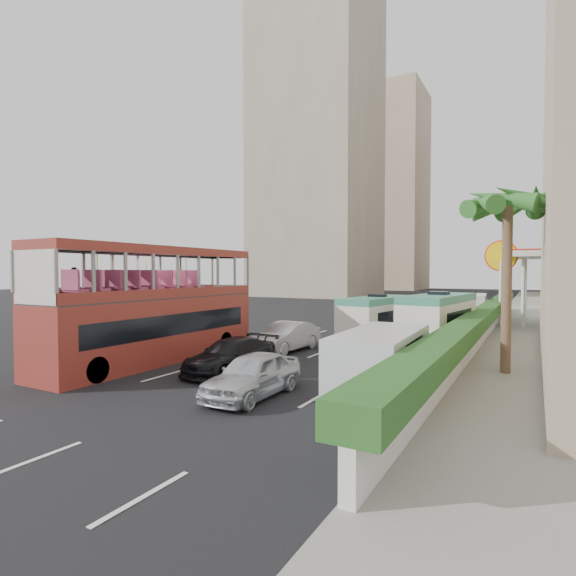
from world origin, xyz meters
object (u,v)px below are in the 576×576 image
Objects in this scene: panel_van_far at (471,308)px; palm_tree at (507,287)px; panel_van_near at (381,363)px; shell_station at (556,289)px; car_silver_lane_a at (286,351)px; minibus_near at (377,320)px; minibus_far at (438,322)px; car_silver_lane_b at (253,397)px; van_asset at (409,328)px; double_decker_bus at (156,304)px; car_black at (231,372)px.

palm_tree is at bearing -83.70° from panel_van_far.
shell_station is at bearing 74.93° from panel_van_near.
minibus_near is (3.26, 4.39, 1.30)m from car_silver_lane_a.
minibus_far is at bearing 35.93° from car_silver_lane_a.
minibus_far reaches higher than car_silver_lane_b.
panel_van_near reaches higher than van_asset.
double_decker_bus is 2.12× the size of van_asset.
double_decker_bus is 7.89m from car_silver_lane_b.
panel_van_far is at bearing 80.18° from car_black.
car_black is 0.87× the size of panel_van_near.
car_silver_lane_b is 0.90× the size of car_black.
double_decker_bus is 25.98m from panel_van_far.
car_black is at bearing -155.85° from palm_tree.
minibus_far reaches higher than panel_van_near.
minibus_near is 0.92× the size of minibus_far.
car_black is at bearing -109.69° from van_asset.
panel_van_far is (3.34, 6.27, 1.09)m from van_asset.
minibus_near is 8.78m from palm_tree.
minibus_far is 0.99× the size of palm_tree.
minibus_far reaches higher than car_silver_lane_a.
car_black is 26.19m from shell_station.
palm_tree is at bearing -74.41° from van_asset.
panel_van_far is 0.68× the size of shell_station.
palm_tree reaches higher than minibus_near.
car_silver_lane_a is 21.92m from shell_station.
shell_station reaches higher than panel_van_far.
car_silver_lane_a is at bearing -118.75° from minibus_near.
minibus_far is (6.57, 4.06, 1.41)m from car_silver_lane_a.
van_asset is 15.60m from palm_tree.
van_asset is (6.89, 17.57, -2.53)m from double_decker_bus.
car_black is 24.84m from panel_van_far.
minibus_near is at bearing -99.63° from van_asset.
double_decker_bus is 28.02m from shell_station.
van_asset is at bearing -121.96° from panel_van_far.
car_silver_lane_a is 0.55× the size of shell_station.
car_black is 0.83× the size of panel_van_far.
panel_van_far is at bearing 88.65° from panel_van_near.
palm_tree is at bearing 28.15° from car_black.
car_silver_lane_a is 8.27m from car_silver_lane_b.
panel_van_far reaches higher than car_silver_lane_a.
palm_tree is at bearing -1.25° from car_silver_lane_a.
shell_station is (16.00, 23.00, 0.22)m from double_decker_bus.
panel_van_far is (5.93, 24.10, 1.09)m from car_black.
car_silver_lane_a is at bearing 174.57° from palm_tree.
car_black is (0.41, -5.20, 0.00)m from car_silver_lane_a.
panel_van_far is 6.07m from shell_station.
panel_van_near is (3.52, 2.06, 1.04)m from car_silver_lane_b.
car_silver_lane_a is 5.62m from minibus_near.
minibus_near is at bearing 89.04° from car_silver_lane_b.
palm_tree reaches higher than car_silver_lane_b.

